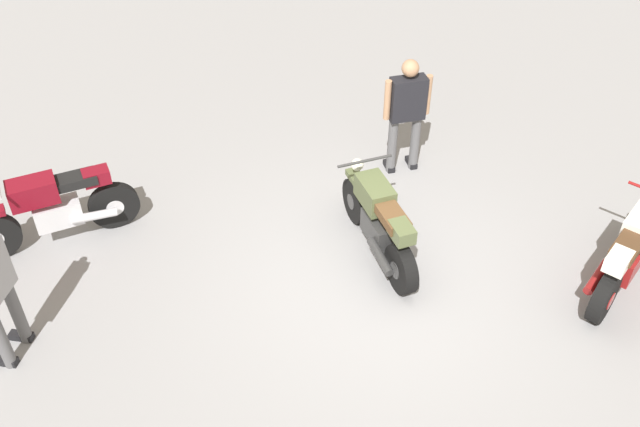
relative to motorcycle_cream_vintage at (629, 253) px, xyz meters
name	(u,v)px	position (x,y,z in m)	size (l,w,h in m)	color
ground_plane	(377,280)	(2.68, 0.98, -0.49)	(40.00, 40.00, 0.00)	gray
motorcycle_cream_vintage	(629,253)	(0.00, 0.00, 0.00)	(0.92, 1.91, 1.07)	black
motorcycle_olive_vintage	(379,222)	(2.84, 0.49, 0.00)	(1.40, 1.57, 1.07)	black
motorcycle_maroon_cruiser	(53,208)	(6.63, 1.72, 0.03)	(1.55, 1.58, 1.09)	black
person_in_black_shirt	(407,109)	(3.04, -1.31, 0.50)	(0.59, 0.51, 1.72)	#59595B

